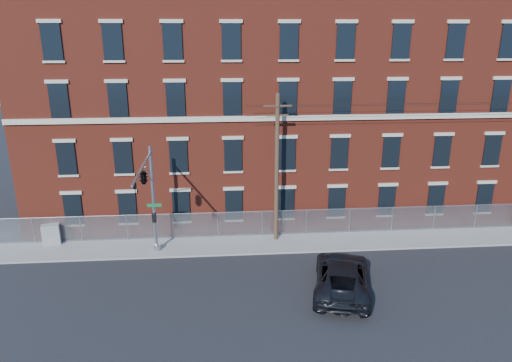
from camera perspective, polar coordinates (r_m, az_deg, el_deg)
The scene contains 8 objects.
ground at distance 27.68m, azimuth -0.37°, elevation -12.27°, with size 140.00×140.00×0.00m, color black.
sidewalk at distance 34.84m, azimuth 19.21°, elevation -6.59°, with size 65.00×3.00×0.12m, color gray.
mill_building at distance 40.63m, azimuth 15.44°, elevation 9.11°, with size 55.30×14.32×16.30m.
chain_link_fence at distance 35.55m, azimuth 18.56°, elevation -4.28°, with size 59.06×0.06×1.85m.
traffic_signal_mast at distance 27.74m, azimuth -13.19°, elevation -0.48°, with size 0.90×6.75×7.00m.
utility_pole_near at distance 30.92m, azimuth 2.55°, elevation 1.78°, with size 1.80×0.28×10.00m.
pickup_truck at distance 26.99m, azimuth 10.39°, elevation -11.29°, with size 2.93×6.35×1.76m, color black.
utility_cabinet at distance 34.56m, azimuth -23.62°, elevation -5.96°, with size 1.11×0.56×1.39m, color gray.
Camera 1 is at (-1.73, -23.87, 13.91)m, focal length 32.93 mm.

